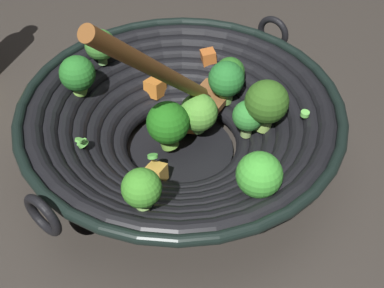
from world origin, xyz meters
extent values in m
plane|color=#332D28|center=(0.00, 0.00, 0.00)|extent=(4.00, 4.00, 0.00)
cylinder|color=black|center=(0.00, 0.00, 0.01)|extent=(0.15, 0.15, 0.01)
torus|color=black|center=(0.00, 0.00, 0.02)|extent=(0.21, 0.21, 0.03)
torus|color=black|center=(0.00, 0.00, 0.03)|extent=(0.24, 0.24, 0.03)
torus|color=black|center=(0.00, 0.00, 0.04)|extent=(0.27, 0.27, 0.03)
torus|color=black|center=(0.00, 0.00, 0.05)|extent=(0.31, 0.31, 0.03)
torus|color=black|center=(0.00, 0.00, 0.06)|extent=(0.34, 0.34, 0.03)
torus|color=black|center=(0.00, 0.00, 0.07)|extent=(0.37, 0.37, 0.03)
torus|color=black|center=(0.00, 0.00, 0.08)|extent=(0.41, 0.41, 0.03)
torus|color=black|center=(0.00, 0.00, 0.09)|extent=(0.43, 0.43, 0.01)
torus|color=black|center=(-0.20, 0.11, 0.09)|extent=(0.03, 0.05, 0.05)
torus|color=black|center=(0.20, -0.11, 0.09)|extent=(0.03, 0.05, 0.05)
cylinder|color=#89AC5C|center=(-0.02, 0.09, 0.04)|extent=(0.02, 0.02, 0.02)
sphere|color=#318332|center=(-0.02, 0.09, 0.07)|extent=(0.04, 0.04, 0.04)
cylinder|color=#69A04B|center=(-0.02, 0.02, 0.03)|extent=(0.02, 0.02, 0.01)
sphere|color=#569C37|center=(-0.02, 0.02, 0.06)|extent=(0.05, 0.05, 0.05)
cylinder|color=#73AE3D|center=(0.01, -0.02, 0.03)|extent=(0.03, 0.04, 0.02)
sphere|color=#206B18|center=(0.01, -0.02, 0.06)|extent=(0.06, 0.06, 0.06)
cylinder|color=#74B846|center=(0.11, 0.11, 0.07)|extent=(0.02, 0.02, 0.01)
sphere|color=green|center=(0.11, 0.11, 0.10)|extent=(0.05, 0.05, 0.05)
cylinder|color=#88B14E|center=(-0.02, 0.11, 0.06)|extent=(0.03, 0.03, 0.02)
sphere|color=#315F1C|center=(-0.02, 0.11, 0.09)|extent=(0.06, 0.06, 0.06)
cylinder|color=#73AC5E|center=(-0.09, -0.14, 0.08)|extent=(0.02, 0.02, 0.01)
sphere|color=#418833|center=(-0.09, -0.14, 0.11)|extent=(0.05, 0.05, 0.05)
cylinder|color=#7FAD5B|center=(-0.10, 0.05, 0.05)|extent=(0.02, 0.02, 0.01)
sphere|color=#296920|center=(-0.10, 0.05, 0.08)|extent=(0.04, 0.04, 0.04)
cylinder|color=#6BA545|center=(-0.08, 0.05, 0.05)|extent=(0.03, 0.03, 0.02)
sphere|color=#24702B|center=(-0.08, 0.05, 0.08)|extent=(0.05, 0.05, 0.05)
cylinder|color=#80BE49|center=(-0.02, -0.15, 0.08)|extent=(0.02, 0.02, 0.02)
sphere|color=#267126|center=(-0.02, -0.15, 0.10)|extent=(0.05, 0.05, 0.05)
cylinder|color=#86B45C|center=(0.16, -0.01, 0.08)|extent=(0.03, 0.03, 0.02)
sphere|color=#41912B|center=(0.16, -0.01, 0.11)|extent=(0.04, 0.04, 0.04)
cube|color=orange|center=(-0.08, -0.06, 0.04)|extent=(0.04, 0.03, 0.03)
cube|color=#C3642A|center=(-0.14, 0.01, 0.07)|extent=(0.03, 0.03, 0.02)
cube|color=gold|center=(0.07, -0.02, 0.03)|extent=(0.03, 0.03, 0.03)
cube|color=orange|center=(-0.04, 0.00, 0.03)|extent=(0.04, 0.04, 0.03)
cube|color=orange|center=(0.00, -0.01, 0.04)|extent=(0.03, 0.03, 0.03)
cylinder|color=#6BC651|center=(-0.02, 0.16, 0.08)|extent=(0.02, 0.02, 0.01)
cylinder|color=#6BC651|center=(0.08, -0.11, 0.08)|extent=(0.01, 0.01, 0.01)
cylinder|color=#6BC651|center=(0.07, -0.11, 0.07)|extent=(0.02, 0.02, 0.01)
cylinder|color=#99D166|center=(-0.03, -0.15, 0.09)|extent=(0.02, 0.02, 0.01)
cylinder|color=#6BC651|center=(0.00, -0.03, 0.03)|extent=(0.01, 0.01, 0.01)
cylinder|color=#56B247|center=(0.06, -0.02, 0.05)|extent=(0.02, 0.02, 0.01)
cube|color=brown|center=(-0.08, 0.03, 0.04)|extent=(0.08, 0.07, 0.01)
cylinder|color=brown|center=(0.04, -0.02, 0.17)|extent=(0.21, 0.09, 0.22)
camera|label=1|loc=(0.46, 0.10, 0.50)|focal=44.86mm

